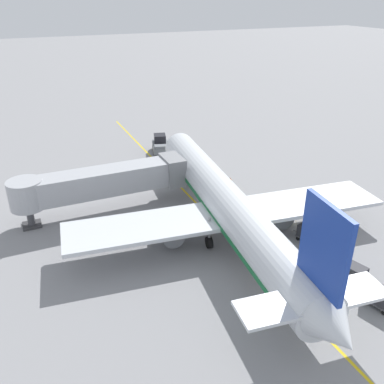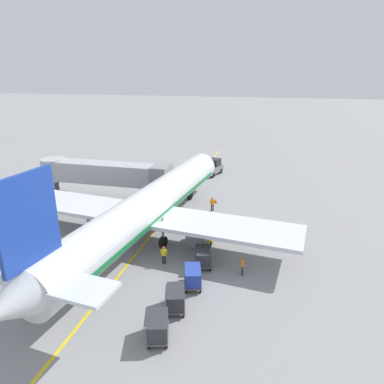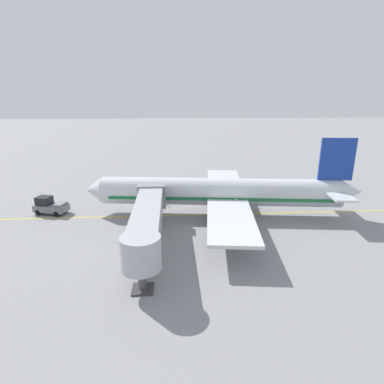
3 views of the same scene
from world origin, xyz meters
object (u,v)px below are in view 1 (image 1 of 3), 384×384
parked_airliner (227,205)px  ground_crew_wing_walker (283,244)px  ground_crew_loader (230,184)px  safety_cone_nose_left (218,180)px  baggage_cart_third_in_train (352,272)px  baggage_tug_lead (277,214)px  pushback_tractor (160,145)px  baggage_cart_tail_end (379,295)px  ground_crew_marshaller (343,228)px  baggage_cart_second_in_train (332,251)px  jet_bridge (101,182)px  baggage_cart_front (310,233)px

parked_airliner → ground_crew_wing_walker: 6.18m
ground_crew_loader → safety_cone_nose_left: 2.83m
ground_crew_wing_walker → baggage_cart_third_in_train: bearing=-64.2°
baggage_tug_lead → baggage_cart_third_in_train: (-0.22, -10.80, 0.24)m
pushback_tractor → baggage_cart_third_in_train: bearing=-83.5°
baggage_tug_lead → ground_crew_wing_walker: (-2.94, -5.16, 0.24)m
baggage_cart_tail_end → ground_crew_marshaller: size_ratio=1.76×
ground_crew_wing_walker → baggage_cart_second_in_train: bearing=-39.4°
jet_bridge → baggage_tug_lead: 18.31m
parked_airliner → ground_crew_marshaller: parked_airliner is taller
jet_bridge → ground_crew_marshaller: (19.63, -14.16, -2.51)m
baggage_cart_tail_end → ground_crew_marshaller: (4.36, 8.58, 0.00)m
ground_crew_loader → safety_cone_nose_left: ground_crew_loader is taller
ground_crew_marshaller → baggage_cart_second_in_train: bearing=-144.2°
parked_airliner → ground_crew_loader: (4.91, 8.22, -2.23)m
parked_airliner → ground_crew_loader: size_ratio=22.10×
ground_crew_wing_walker → ground_crew_loader: bearing=82.2°
parked_airliner → baggage_cart_front: parked_airliner is taller
pushback_tractor → ground_crew_loader: (2.98, -15.40, -0.15)m
jet_bridge → baggage_cart_front: (16.18, -13.60, -2.51)m
ground_crew_loader → safety_cone_nose_left: size_ratio=2.86×
ground_crew_wing_walker → pushback_tractor: bearing=92.4°
baggage_cart_second_in_train → ground_crew_marshaller: size_ratio=1.76×
baggage_cart_third_in_train → ground_crew_wing_walker: bearing=115.8°
pushback_tractor → baggage_tug_lead: size_ratio=1.81×
baggage_cart_front → ground_crew_loader: (-1.58, 12.57, 0.00)m
baggage_cart_third_in_train → ground_crew_marshaller: bearing=53.7°
pushback_tractor → ground_crew_loader: bearing=-79.0°
baggage_cart_third_in_train → ground_crew_marshaller: 6.92m
baggage_cart_front → ground_crew_wing_walker: 3.41m
ground_crew_marshaller → ground_crew_loader: bearing=111.0°
baggage_cart_front → baggage_cart_tail_end: same height
jet_bridge → baggage_cart_second_in_train: size_ratio=6.00×
baggage_cart_third_in_train → baggage_cart_tail_end: 3.02m
baggage_cart_third_in_train → ground_crew_loader: size_ratio=1.76×
jet_bridge → ground_crew_loader: jet_bridge is taller
jet_bridge → baggage_cart_second_in_train: bearing=-46.2°
parked_airliner → baggage_cart_tail_end: bearing=-67.5°
pushback_tractor → ground_crew_wing_walker: 28.50m
pushback_tractor → baggage_cart_tail_end: (3.65, -37.11, -0.15)m
parked_airliner → safety_cone_nose_left: size_ratio=63.29×
pushback_tractor → ground_crew_loader: 15.69m
baggage_cart_third_in_train → jet_bridge: bearing=128.2°
pushback_tractor → baggage_cart_tail_end: 37.29m
pushback_tractor → baggage_cart_front: size_ratio=1.62×
safety_cone_nose_left → baggage_cart_second_in_train: bearing=-85.4°
baggage_cart_second_in_train → ground_crew_wing_walker: (-3.23, 2.66, 0.00)m
baggage_cart_front → baggage_cart_tail_end: (-0.91, -9.14, 0.00)m
baggage_tug_lead → safety_cone_nose_left: size_ratio=4.53×
baggage_tug_lead → baggage_cart_front: 4.69m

